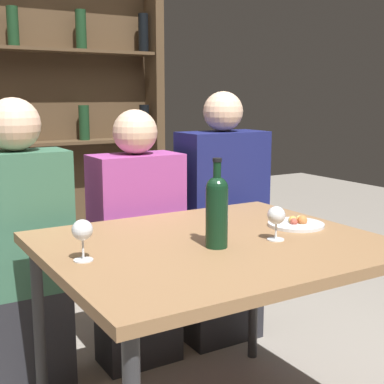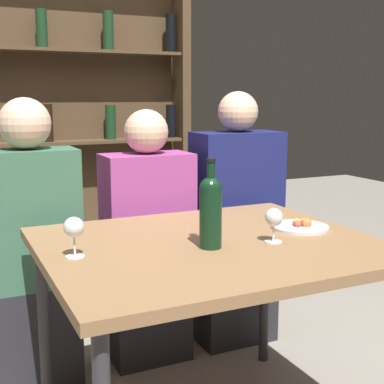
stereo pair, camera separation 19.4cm
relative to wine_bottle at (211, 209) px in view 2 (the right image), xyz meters
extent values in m
cube|color=olive|center=(0.03, 0.07, -0.15)|extent=(1.13, 0.96, 0.04)
cylinder|color=#2D2D30|center=(-0.47, 0.49, -0.52)|extent=(0.04, 0.04, 0.71)
cylinder|color=#2D2D30|center=(0.54, 0.49, -0.52)|extent=(0.04, 0.04, 0.71)
cube|color=#4C3823|center=(0.03, 2.00, 0.24)|extent=(1.43, 0.02, 2.24)
cube|color=#4C3823|center=(0.75, 1.90, 0.24)|extent=(0.06, 0.18, 2.24)
cube|color=#4C3823|center=(0.03, 1.90, 0.07)|extent=(1.35, 0.18, 0.02)
cylinder|color=black|center=(-0.17, 1.89, 0.19)|extent=(0.07, 0.07, 0.23)
cylinder|color=#19381E|center=(0.24, 1.91, 0.19)|extent=(0.07, 0.07, 0.22)
cylinder|color=black|center=(0.66, 1.89, 0.19)|extent=(0.07, 0.07, 0.22)
cube|color=#4C3823|center=(0.03, 1.90, 0.64)|extent=(1.35, 0.18, 0.02)
cylinder|color=#19381E|center=(-0.18, 1.90, 0.76)|extent=(0.07, 0.07, 0.23)
cylinder|color=#19381E|center=(0.24, 1.90, 0.77)|extent=(0.07, 0.07, 0.24)
cylinder|color=black|center=(0.67, 1.90, 0.77)|extent=(0.07, 0.07, 0.25)
cylinder|color=black|center=(0.00, 0.00, -0.03)|extent=(0.07, 0.07, 0.20)
sphere|color=black|center=(0.00, 0.00, 0.07)|extent=(0.07, 0.07, 0.07)
cylinder|color=black|center=(0.00, 0.00, 0.11)|extent=(0.03, 0.03, 0.09)
cylinder|color=black|center=(0.00, 0.00, 0.16)|extent=(0.03, 0.03, 0.01)
cylinder|color=silver|center=(-0.43, 0.08, -0.13)|extent=(0.06, 0.06, 0.00)
cylinder|color=silver|center=(-0.43, 0.08, -0.09)|extent=(0.01, 0.01, 0.07)
sphere|color=silver|center=(-0.43, 0.08, -0.04)|extent=(0.06, 0.06, 0.06)
cylinder|color=silver|center=(0.22, -0.03, -0.13)|extent=(0.06, 0.06, 0.00)
cylinder|color=silver|center=(0.22, -0.03, -0.09)|extent=(0.01, 0.01, 0.07)
sphere|color=silver|center=(0.22, -0.03, -0.04)|extent=(0.06, 0.06, 0.06)
cylinder|color=silver|center=(0.42, 0.08, -0.13)|extent=(0.22, 0.22, 0.01)
sphere|color=#B74C3D|center=(0.40, 0.08, -0.11)|extent=(0.03, 0.03, 0.03)
sphere|color=#E5BC66|center=(0.45, 0.10, -0.11)|extent=(0.03, 0.03, 0.03)
sphere|color=#C67038|center=(0.44, 0.06, -0.11)|extent=(0.04, 0.04, 0.04)
sphere|color=gold|center=(0.42, 0.10, -0.11)|extent=(0.03, 0.03, 0.03)
cube|color=#26262B|center=(-0.47, 0.73, -0.66)|extent=(0.36, 0.22, 0.45)
cube|color=#38664C|center=(-0.47, 0.73, -0.14)|extent=(0.40, 0.22, 0.58)
sphere|color=beige|center=(-0.47, 0.73, 0.25)|extent=(0.21, 0.21, 0.21)
cube|color=#26262B|center=(0.05, 0.73, -0.66)|extent=(0.36, 0.22, 0.45)
cube|color=#9E3F8C|center=(0.05, 0.73, -0.16)|extent=(0.40, 0.22, 0.54)
sphere|color=beige|center=(0.05, 0.73, 0.20)|extent=(0.20, 0.20, 0.20)
cube|color=#26262B|center=(0.52, 0.73, -0.66)|extent=(0.39, 0.22, 0.45)
cube|color=navy|center=(0.52, 0.73, -0.12)|extent=(0.43, 0.22, 0.62)
sphere|color=beige|center=(0.52, 0.73, 0.29)|extent=(0.19, 0.19, 0.19)
camera|label=1|loc=(-0.95, -1.43, 0.36)|focal=50.00mm
camera|label=2|loc=(-0.78, -1.52, 0.36)|focal=50.00mm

